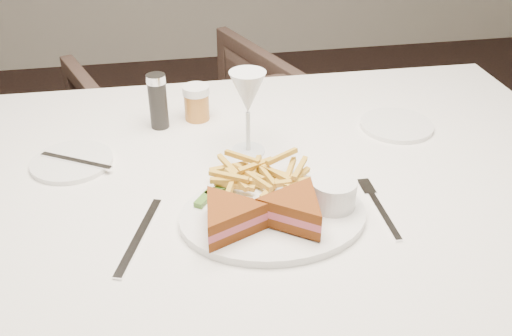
% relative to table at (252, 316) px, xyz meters
% --- Properties ---
extents(table, '(1.43, 0.96, 0.75)m').
position_rel_table_xyz_m(table, '(0.00, 0.00, 0.00)').
color(table, white).
rests_on(table, ground).
extents(chair_far, '(0.85, 0.82, 0.69)m').
position_rel_table_xyz_m(chair_far, '(-0.07, 0.93, -0.03)').
color(chair_far, '#4C372E').
rests_on(chair_far, ground).
extents(table_setting, '(0.85, 0.62, 0.18)m').
position_rel_table_xyz_m(table_setting, '(0.00, -0.05, 0.41)').
color(table_setting, white).
rests_on(table_setting, table).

